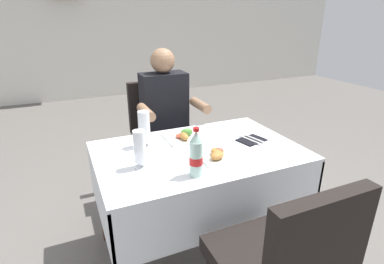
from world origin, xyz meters
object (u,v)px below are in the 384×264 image
Objects in this scene: beer_glass_left at (140,148)px; cola_bottle_primary at (196,155)px; plate_near_camera at (217,154)px; napkin_cutlery_set at (252,140)px; chair_far_diner_seat at (159,133)px; chair_near_camera_side at (281,264)px; plate_far_diner at (184,136)px; seated_diner_far at (167,119)px; beer_glass_middle at (144,128)px; main_dining_table at (198,174)px.

beer_glass_left is 0.81× the size of cola_bottle_primary.
plate_near_camera is 1.20× the size of napkin_cutlery_set.
chair_near_camera_side is (-0.00, -1.59, 0.00)m from chair_far_diner_seat.
plate_near_camera is 0.99× the size of plate_far_diner.
seated_diner_far is 6.00× the size of beer_glass_left.
cola_bottle_primary is (-0.14, -1.07, 0.29)m from chair_far_diner_seat.
cola_bottle_primary reaches higher than beer_glass_middle.
beer_glass_left is (-0.36, -0.28, 0.09)m from plate_far_diner.
napkin_cutlery_set reaches higher than main_dining_table.
chair_far_diner_seat is at bearing 88.45° from plate_far_diner.
beer_glass_middle reaches higher than plate_far_diner.
cola_bottle_primary is at bearing -100.66° from seated_diner_far.
beer_glass_middle is (-0.34, 0.32, 0.10)m from plate_near_camera.
main_dining_table is 5.44× the size of beer_glass_middle.
chair_near_camera_side reaches higher than beer_glass_left.
napkin_cutlery_set is (0.38, -0.80, 0.18)m from chair_far_diner_seat.
chair_near_camera_side is 4.08× the size of plate_far_diner.
cola_bottle_primary reaches higher than chair_far_diner_seat.
chair_near_camera_side is at bearing -74.08° from beer_glass_middle.
chair_near_camera_side is 1.06m from beer_glass_middle.
seated_diner_far reaches higher than chair_far_diner_seat.
chair_near_camera_side is at bearing -74.48° from cola_bottle_primary.
cola_bottle_primary is at bearing -117.59° from main_dining_table.
beer_glass_middle is at bearing -114.88° from chair_far_diner_seat.
cola_bottle_primary is at bearing -97.67° from chair_far_diner_seat.
chair_near_camera_side is 0.69m from plate_near_camera.
plate_near_camera is 0.48m from beer_glass_middle.
beer_glass_left is at bearing 139.97° from cola_bottle_primary.
chair_far_diner_seat is 0.99m from beer_glass_left.
plate_near_camera is 0.34m from napkin_cutlery_set.
chair_far_diner_seat is at bearing 66.47° from beer_glass_left.
main_dining_table is at bearing 112.71° from plate_near_camera.
plate_near_camera is 1.13× the size of beer_glass_left.
main_dining_table is 0.79m from chair_far_diner_seat.
chair_far_diner_seat is at bearing 115.04° from napkin_cutlery_set.
chair_near_camera_side is at bearing -89.07° from plate_far_diner.
chair_near_camera_side reaches higher than main_dining_table.
plate_far_diner is (-0.05, -0.49, 0.04)m from seated_diner_far.
seated_diner_far is (0.04, 0.68, 0.15)m from main_dining_table.
chair_near_camera_side is 1.49m from seated_diner_far.
beer_glass_left reaches higher than plate_far_diner.
beer_glass_middle is at bearing 106.36° from cola_bottle_primary.
seated_diner_far reaches higher than plate_near_camera.
chair_near_camera_side reaches higher than beer_glass_middle.
seated_diner_far is 6.41× the size of napkin_cutlery_set.
chair_far_diner_seat is at bearing 90.00° from chair_near_camera_side.
chair_near_camera_side is at bearing -94.89° from plate_near_camera.
beer_glass_middle is at bearing 136.12° from plate_near_camera.
cola_bottle_primary is (-0.14, 0.52, 0.29)m from chair_near_camera_side.
plate_near_camera is at bearing -43.88° from beer_glass_middle.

